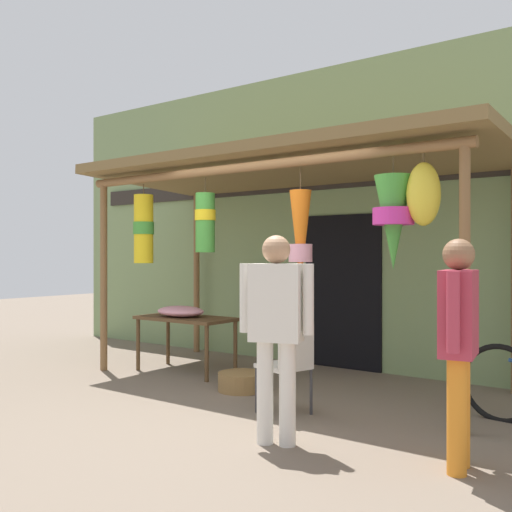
{
  "coord_description": "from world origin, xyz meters",
  "views": [
    {
      "loc": [
        3.5,
        -4.7,
        1.47
      ],
      "look_at": [
        -0.55,
        0.79,
        1.46
      ],
      "focal_mm": 41.07,
      "sensor_mm": 36.0,
      "label": 1
    }
  ],
  "objects_px": {
    "wicker_basket_by_table": "(241,382)",
    "vendor_in_orange": "(276,321)",
    "customer_foreground": "(459,334)",
    "flower_heap_on_table": "(181,311)",
    "display_table": "(186,323)",
    "folding_chair": "(289,361)"
  },
  "relations": [
    {
      "from": "flower_heap_on_table",
      "to": "customer_foreground",
      "type": "distance_m",
      "value": 4.09
    },
    {
      "from": "flower_heap_on_table",
      "to": "wicker_basket_by_table",
      "type": "height_order",
      "value": "flower_heap_on_table"
    },
    {
      "from": "folding_chair",
      "to": "wicker_basket_by_table",
      "type": "distance_m",
      "value": 1.15
    },
    {
      "from": "flower_heap_on_table",
      "to": "customer_foreground",
      "type": "height_order",
      "value": "customer_foreground"
    },
    {
      "from": "flower_heap_on_table",
      "to": "wicker_basket_by_table",
      "type": "xyz_separation_m",
      "value": [
        1.23,
        -0.35,
        -0.67
      ]
    },
    {
      "from": "flower_heap_on_table",
      "to": "customer_foreground",
      "type": "relative_size",
      "value": 0.42
    },
    {
      "from": "folding_chair",
      "to": "customer_foreground",
      "type": "distance_m",
      "value": 1.81
    },
    {
      "from": "flower_heap_on_table",
      "to": "customer_foreground",
      "type": "bearing_deg",
      "value": -18.87
    },
    {
      "from": "wicker_basket_by_table",
      "to": "vendor_in_orange",
      "type": "height_order",
      "value": "vendor_in_orange"
    },
    {
      "from": "display_table",
      "to": "customer_foreground",
      "type": "height_order",
      "value": "customer_foreground"
    },
    {
      "from": "display_table",
      "to": "vendor_in_orange",
      "type": "xyz_separation_m",
      "value": [
        2.5,
        -1.64,
        0.34
      ]
    },
    {
      "from": "folding_chair",
      "to": "display_table",
      "type": "bearing_deg",
      "value": 157.34
    },
    {
      "from": "wicker_basket_by_table",
      "to": "vendor_in_orange",
      "type": "distance_m",
      "value": 2.02
    },
    {
      "from": "vendor_in_orange",
      "to": "flower_heap_on_table",
      "type": "bearing_deg",
      "value": 147.78
    },
    {
      "from": "flower_heap_on_table",
      "to": "vendor_in_orange",
      "type": "xyz_separation_m",
      "value": [
        2.55,
        -1.61,
        0.19
      ]
    },
    {
      "from": "display_table",
      "to": "vendor_in_orange",
      "type": "relative_size",
      "value": 0.78
    },
    {
      "from": "display_table",
      "to": "vendor_in_orange",
      "type": "distance_m",
      "value": 3.01
    },
    {
      "from": "customer_foreground",
      "to": "folding_chair",
      "type": "bearing_deg",
      "value": 164.51
    },
    {
      "from": "vendor_in_orange",
      "to": "display_table",
      "type": "bearing_deg",
      "value": 146.71
    },
    {
      "from": "wicker_basket_by_table",
      "to": "customer_foreground",
      "type": "distance_m",
      "value": 2.94
    },
    {
      "from": "customer_foreground",
      "to": "flower_heap_on_table",
      "type": "bearing_deg",
      "value": 161.13
    },
    {
      "from": "display_table",
      "to": "folding_chair",
      "type": "relative_size",
      "value": 1.5
    }
  ]
}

